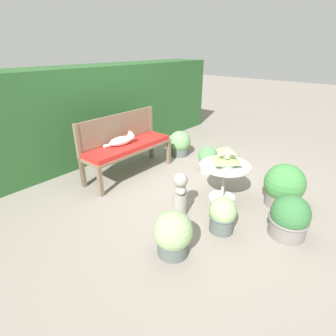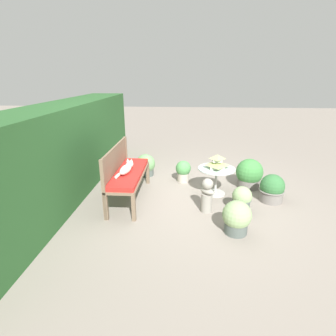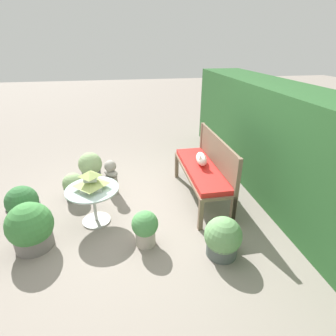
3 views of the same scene
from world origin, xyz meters
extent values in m
plane|color=gray|center=(0.00, 0.00, 0.00)|extent=(30.00, 30.00, 0.00)
cube|color=#285628|center=(0.00, 2.38, 0.85)|extent=(6.40, 0.91, 1.70)
cube|color=brown|center=(-1.00, 0.85, 0.22)|extent=(0.06, 0.06, 0.44)
cube|color=brown|center=(0.54, 0.85, 0.22)|extent=(0.06, 0.06, 0.44)
cube|color=brown|center=(-1.00, 1.29, 0.22)|extent=(0.06, 0.06, 0.44)
cube|color=brown|center=(0.54, 1.29, 0.22)|extent=(0.06, 0.06, 0.44)
cube|color=brown|center=(-0.23, 1.07, 0.46)|extent=(1.60, 0.51, 0.04)
cube|color=red|center=(-0.23, 1.07, 0.52)|extent=(1.54, 0.46, 0.07)
cube|color=brown|center=(-1.01, 1.30, 0.51)|extent=(0.06, 0.06, 1.01)
cube|color=brown|center=(0.54, 1.30, 0.51)|extent=(0.06, 0.06, 1.01)
cube|color=brown|center=(-0.23, 1.30, 0.79)|extent=(1.54, 0.04, 0.44)
ellipsoid|color=silver|center=(-0.37, 1.10, 0.63)|extent=(0.42, 0.22, 0.15)
sphere|color=silver|center=(-0.18, 1.06, 0.67)|extent=(0.13, 0.13, 0.13)
cone|color=silver|center=(-0.17, 1.10, 0.75)|extent=(0.05, 0.05, 0.06)
cone|color=silver|center=(-0.18, 1.03, 0.75)|extent=(0.05, 0.05, 0.06)
cylinder|color=silver|center=(-0.51, 1.19, 0.58)|extent=(0.23, 0.09, 0.05)
cylinder|color=#B7B7B2|center=(0.11, -0.54, 0.01)|extent=(0.39, 0.39, 0.02)
cylinder|color=#B7B7B2|center=(0.11, -0.54, 0.26)|extent=(0.04, 0.04, 0.52)
cylinder|color=silver|center=(0.11, -0.54, 0.52)|extent=(0.71, 0.71, 0.01)
torus|color=#B7B7B2|center=(0.11, -0.54, 0.51)|extent=(0.71, 0.71, 0.02)
cube|color=#B2BCA8|center=(0.11, -0.54, 0.56)|extent=(0.27, 0.27, 0.06)
pyramid|color=#A8BC66|center=(0.11, -0.54, 0.63)|extent=(0.36, 0.36, 0.07)
cube|color=#B2BCA8|center=(0.11, -0.54, 0.69)|extent=(0.17, 0.17, 0.06)
pyramid|color=#A8BC66|center=(0.11, -0.54, 0.76)|extent=(0.23, 0.23, 0.08)
cylinder|color=gray|center=(-0.62, -0.32, 0.16)|extent=(0.19, 0.19, 0.33)
ellipsoid|color=gray|center=(-0.62, -0.32, 0.38)|extent=(0.29, 0.29, 0.10)
sphere|color=gray|center=(-0.62, -0.32, 0.50)|extent=(0.19, 0.19, 0.19)
cylinder|color=slate|center=(0.49, -1.26, 0.12)|extent=(0.45, 0.45, 0.24)
torus|color=slate|center=(0.49, -1.26, 0.22)|extent=(0.49, 0.49, 0.03)
sphere|color=#3D7F3D|center=(0.49, -1.26, 0.33)|extent=(0.54, 0.54, 0.54)
cylinder|color=#4C5651|center=(1.02, 0.97, 0.10)|extent=(0.36, 0.36, 0.20)
torus|color=#4C5651|center=(1.02, 0.97, 0.19)|extent=(0.40, 0.40, 0.03)
sphere|color=#66995B|center=(1.02, 0.97, 0.28)|extent=(0.44, 0.44, 0.44)
cylinder|color=#4C5651|center=(-1.23, -0.71, 0.11)|extent=(0.34, 0.34, 0.22)
torus|color=#4C5651|center=(-1.23, -0.71, 0.21)|extent=(0.37, 0.37, 0.03)
sphere|color=#89A870|center=(-1.23, -0.71, 0.29)|extent=(0.42, 0.42, 0.42)
cylinder|color=#4C5651|center=(-0.56, -0.91, 0.11)|extent=(0.29, 0.29, 0.22)
torus|color=#4C5651|center=(-0.56, -0.91, 0.21)|extent=(0.32, 0.32, 0.03)
sphere|color=#89A870|center=(-0.56, -0.91, 0.28)|extent=(0.33, 0.33, 0.33)
cylinder|color=slate|center=(-0.13, -1.54, 0.11)|extent=(0.41, 0.41, 0.22)
torus|color=slate|center=(-0.13, -1.54, 0.21)|extent=(0.45, 0.45, 0.03)
sphere|color=#336B38|center=(-0.13, -1.54, 0.30)|extent=(0.43, 0.43, 0.43)
cylinder|color=#ADA393|center=(0.69, 0.10, 0.12)|extent=(0.25, 0.25, 0.25)
torus|color=#ADA393|center=(0.69, 0.10, 0.24)|extent=(0.28, 0.28, 0.03)
sphere|color=#4C8E4C|center=(0.69, 0.10, 0.31)|extent=(0.33, 0.33, 0.33)
camera|label=1|loc=(-2.92, -2.08, 2.03)|focal=28.00mm
camera|label=2|loc=(-4.62, 0.04, 2.19)|focal=28.00mm
camera|label=3|loc=(3.25, -0.08, 2.30)|focal=28.00mm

